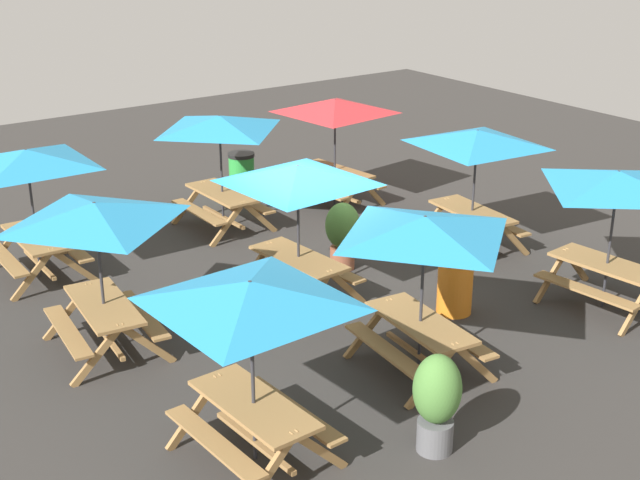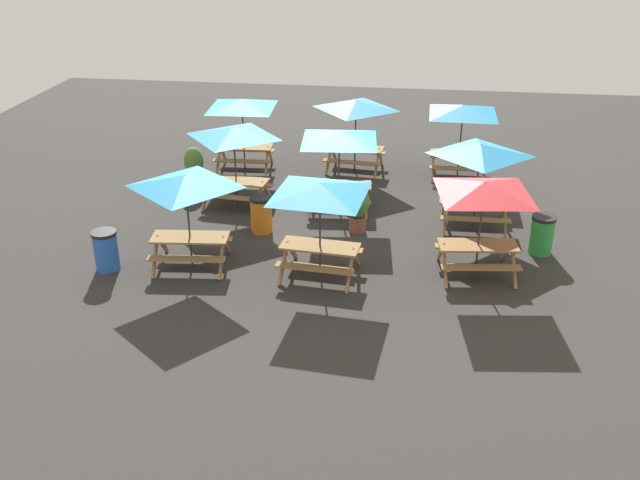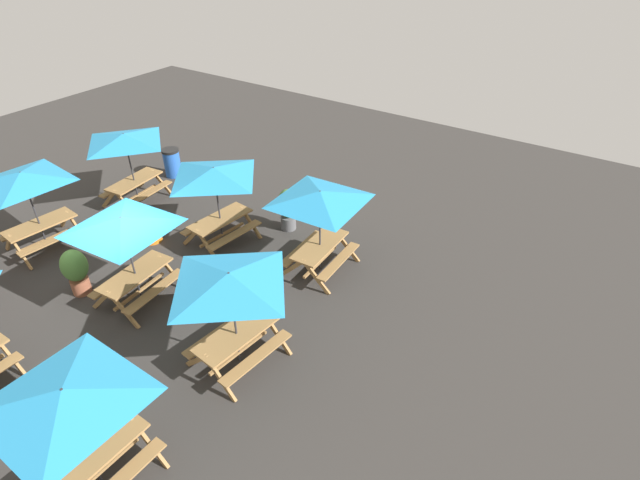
{
  "view_description": "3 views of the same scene",
  "coord_description": "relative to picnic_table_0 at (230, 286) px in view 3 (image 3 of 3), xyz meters",
  "views": [
    {
      "loc": [
        -11.16,
        7.83,
        6.24
      ],
      "look_at": [
        0.06,
        -0.18,
        0.9
      ],
      "focal_mm": 50.0,
      "sensor_mm": 36.0,
      "label": 1
    },
    {
      "loc": [
        1.9,
        -18.11,
        7.94
      ],
      "look_at": [
        -0.06,
        -3.59,
        0.9
      ],
      "focal_mm": 40.0,
      "sensor_mm": 36.0,
      "label": 2
    },
    {
      "loc": [
        5.18,
        9.06,
        7.94
      ],
      "look_at": [
        -3.45,
        3.27,
        0.9
      ],
      "focal_mm": 28.0,
      "sensor_mm": 36.0,
      "label": 3
    }
  ],
  "objects": [
    {
      "name": "picnic_table_4",
      "position": [
        -3.08,
        -3.34,
        0.0
      ],
      "size": [
        2.2,
        2.2,
        2.34
      ],
      "rotation": [
        0.0,
        0.0,
        -0.11
      ],
      "color": "olive",
      "rests_on": "ground"
    },
    {
      "name": "picnic_table_1",
      "position": [
        -0.16,
        -7.21,
        0.0
      ],
      "size": [
        2.81,
        2.81,
        2.34
      ],
      "rotation": [
        0.0,
        0.0,
        -0.1
      ],
      "color": "olive",
      "rests_on": "ground"
    },
    {
      "name": "picnic_table_0",
      "position": [
        0.0,
        0.0,
        0.0
      ],
      "size": [
        2.2,
        2.2,
        2.34
      ],
      "rotation": [
        0.0,
        0.0,
        -0.11
      ],
      "color": "olive",
      "rests_on": "ground"
    },
    {
      "name": "picnic_table_6",
      "position": [
        3.28,
        -0.14,
        0.0
      ],
      "size": [
        2.83,
        2.83,
        2.34
      ],
      "rotation": [
        0.0,
        0.0,
        -0.02
      ],
      "color": "olive",
      "rests_on": "ground"
    },
    {
      "name": "potted_plant_1",
      "position": [
        0.49,
        -4.67,
        -1.3
      ],
      "size": [
        0.62,
        0.62,
        1.23
      ],
      "color": "#935138",
      "rests_on": "ground"
    },
    {
      "name": "picnic_table_3",
      "position": [
        -0.16,
        -3.29,
        0.0
      ],
      "size": [
        2.82,
        2.82,
        2.34
      ],
      "rotation": [
        0.0,
        0.0,
        0.08
      ],
      "color": "olive",
      "rests_on": "ground"
    },
    {
      "name": "potted_plant_0",
      "position": [
        -4.65,
        -2.2,
        -1.28
      ],
      "size": [
        0.58,
        0.58,
        1.28
      ],
      "color": "#59595B",
      "rests_on": "ground"
    },
    {
      "name": "picnic_table_5",
      "position": [
        -3.25,
        -7.15,
        0.0
      ],
      "size": [
        2.18,
        2.18,
        2.34
      ],
      "rotation": [
        0.0,
        0.0,
        0.1
      ],
      "color": "olive",
      "rests_on": "ground"
    },
    {
      "name": "trash_bin_orange",
      "position": [
        -2.0,
        -5.04,
        -1.49
      ],
      "size": [
        0.59,
        0.59,
        0.98
      ],
      "color": "orange",
      "rests_on": "ground"
    },
    {
      "name": "picnic_table_2",
      "position": [
        -3.55,
        -0.35,
        0.0
      ],
      "size": [
        2.82,
        2.82,
        2.34
      ],
      "rotation": [
        0.0,
        0.0,
        0.05
      ],
      "color": "olive",
      "rests_on": "ground"
    },
    {
      "name": "ground_plane",
      "position": [
        -0.1,
        -3.62,
        -1.99
      ],
      "size": [
        29.8,
        29.8,
        0.0
      ],
      "primitive_type": "plane",
      "color": "#33302D",
      "rests_on": "ground"
    },
    {
      "name": "trash_bin_blue",
      "position": [
        -5.17,
        -7.6,
        -1.49
      ],
      "size": [
        0.59,
        0.59,
        0.98
      ],
      "color": "blue",
      "rests_on": "ground"
    }
  ]
}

